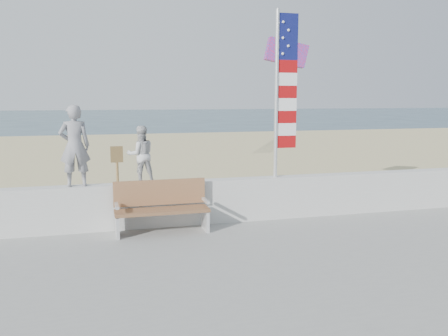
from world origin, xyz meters
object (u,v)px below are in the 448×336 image
at_px(bench, 161,206).
at_px(flag, 282,87).
at_px(child, 141,155).
at_px(adult, 75,146).

xyz_separation_m(bench, flag, (2.66, 0.45, 2.30)).
xyz_separation_m(child, bench, (0.33, -0.45, -0.96)).
height_order(adult, bench, adult).
distance_m(child, bench, 1.12).
bearing_deg(flag, bench, -170.30).
xyz_separation_m(child, flag, (2.98, -0.00, 1.34)).
bearing_deg(adult, flag, 176.07).
relative_size(adult, child, 1.37).
height_order(child, bench, child).
distance_m(adult, flag, 4.38).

